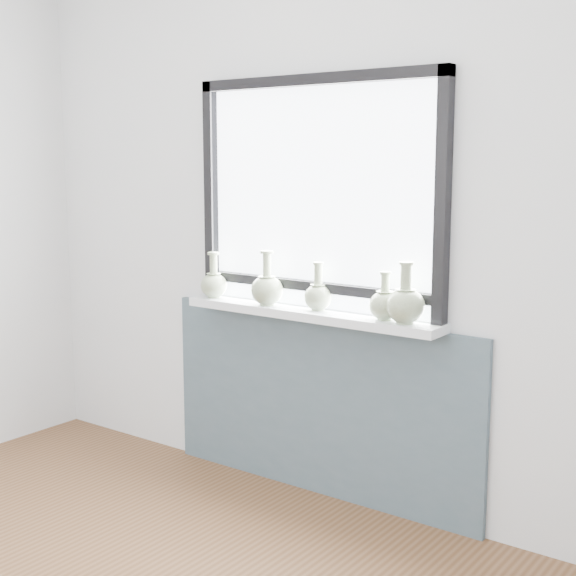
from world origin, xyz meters
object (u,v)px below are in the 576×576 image
Objects in this scene: windowsill at (309,314)px; vase_a at (214,283)px; vase_c at (318,295)px; vase_e at (405,303)px; vase_d at (385,304)px; vase_b at (267,288)px.

windowsill is 0.57m from vase_a.
vase_a reaches higher than vase_c.
windowsill is 0.52m from vase_e.
vase_c is 0.85× the size of vase_e.
vase_a is 1.06m from vase_e.
vase_d reaches higher than windowsill.
vase_d is at bearing -2.71° from vase_c.
vase_e is (0.46, -0.03, 0.02)m from vase_c.
vase_e reaches higher than vase_d.
windowsill is at bearing 6.62° from vase_b.
windowsill is at bearing 1.75° from vase_a.
vase_a reaches higher than windowsill.
vase_d is at bearing 0.61° from vase_a.
vase_d is (0.96, 0.01, -0.00)m from vase_a.
vase_c is (0.04, 0.01, 0.09)m from windowsill.
vase_b is at bearing -173.38° from windowsill.
vase_b reaches higher than vase_c.
vase_b is at bearing -172.34° from vase_c.
vase_e is (0.73, 0.00, 0.01)m from vase_b.
vase_a is at bearing -177.43° from vase_c.
vase_a is 0.87× the size of vase_e.
vase_a is at bearing -178.25° from windowsill.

